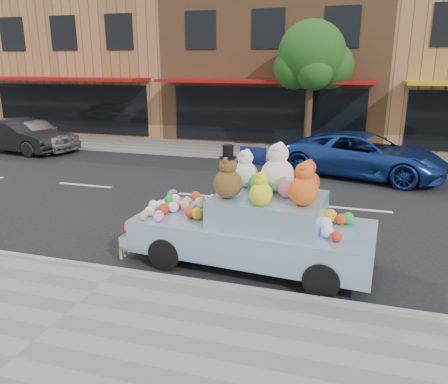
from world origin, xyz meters
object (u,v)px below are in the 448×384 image
(car_blue, at_px, (365,155))
(car_dark, at_px, (19,136))
(art_car, at_px, (254,223))
(car_silver, at_px, (34,134))
(street_tree, at_px, (312,61))

(car_blue, distance_m, car_dark, 13.84)
(car_blue, bearing_deg, art_car, -179.18)
(car_blue, xyz_separation_m, car_dark, (-13.84, 0.13, -0.02))
(car_silver, bearing_deg, car_blue, -84.02)
(car_silver, xyz_separation_m, art_car, (11.42, -8.04, 0.11))
(car_silver, distance_m, car_dark, 0.59)
(street_tree, xyz_separation_m, car_dark, (-11.68, -2.77, -2.99))
(car_silver, xyz_separation_m, car_blue, (13.43, -0.56, 0.01))
(art_car, bearing_deg, street_tree, 94.97)
(car_dark, bearing_deg, art_car, -114.57)
(car_silver, height_order, art_car, art_car)
(car_silver, bearing_deg, art_car, -116.76)
(street_tree, bearing_deg, car_blue, -53.39)
(car_blue, bearing_deg, car_silver, 103.44)
(car_silver, height_order, car_blue, car_blue)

